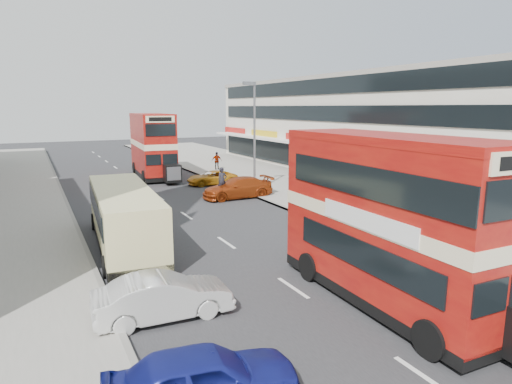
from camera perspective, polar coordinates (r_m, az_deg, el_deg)
ground at (r=14.65m, az=9.10°, el=-14.93°), size 160.00×160.00×0.00m
road_surface at (r=32.19m, az=-12.36°, el=-0.70°), size 12.00×90.00×0.01m
pavement_right at (r=37.01m, az=5.87°, el=1.10°), size 12.00×90.00×0.15m
kerb_left at (r=31.24m, az=-23.23°, el=-1.57°), size 0.20×90.00×0.16m
kerb_right at (r=34.20m, az=-2.46°, el=0.34°), size 0.20×90.00×0.16m
commercial_row at (r=42.89m, az=13.55°, el=8.41°), size 9.90×46.20×9.30m
street_lamp at (r=32.04m, az=-0.32°, el=8.12°), size 1.00×0.20×8.12m
bus_main at (r=14.72m, az=17.00°, el=-3.52°), size 2.92×9.74×5.33m
bus_second at (r=41.55m, az=-13.25°, el=5.93°), size 3.48×10.34×5.59m
coach at (r=21.07m, az=-16.72°, el=-2.89°), size 3.08×9.70×2.53m
car_left_near at (r=10.14m, az=-6.84°, el=-22.98°), size 4.37×2.23×1.43m
car_left_front at (r=14.02m, az=-11.90°, el=-13.16°), size 4.25×1.68×1.38m
car_right_a at (r=31.20m, az=-2.41°, el=0.54°), size 5.09×2.12×1.47m
car_right_b at (r=36.76m, az=-5.71°, el=1.84°), size 4.27×2.15×1.16m
pedestrian_near at (r=28.92m, az=8.16°, el=0.39°), size 0.73×0.51×1.94m
pedestrian_far at (r=44.83m, az=-5.12°, el=4.06°), size 1.09×0.61×1.75m
cyclist at (r=31.00m, az=-4.38°, el=0.58°), size 0.72×1.63×2.23m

